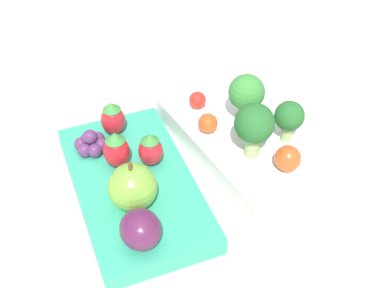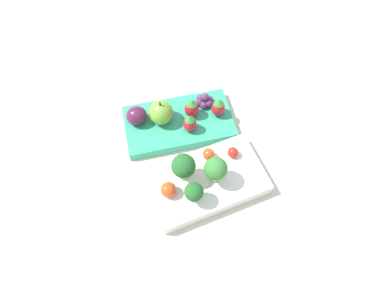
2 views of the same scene
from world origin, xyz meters
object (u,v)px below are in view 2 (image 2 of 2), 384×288
cherry_tomato_2 (209,154)px  strawberry_2 (192,108)px  cherry_tomato_1 (168,190)px  bento_box_fruit (179,123)px  broccoli_floret_0 (184,166)px  bento_box_savoury (207,181)px  plum (137,116)px  strawberry_1 (189,124)px  strawberry_0 (218,108)px  broccoli_floret_1 (194,192)px  grape_cluster (205,101)px  cherry_tomato_0 (233,152)px  broccoli_floret_2 (216,169)px  apple (161,113)px

cherry_tomato_2 → strawberry_2: size_ratio=0.51×
cherry_tomato_1 → strawberry_2: (-0.09, -0.15, -0.00)m
bento_box_fruit → broccoli_floret_0: 0.14m
bento_box_savoury → plum: bearing=-62.7°
strawberry_1 → strawberry_2: 0.04m
strawberry_0 → cherry_tomato_2: bearing=58.9°
broccoli_floret_1 → grape_cluster: bearing=-115.2°
broccoli_floret_1 → strawberry_0: size_ratio=1.18×
broccoli_floret_0 → plum: broccoli_floret_0 is taller
cherry_tomato_2 → plum: 0.16m
bento_box_fruit → cherry_tomato_1: (0.06, 0.14, 0.03)m
broccoli_floret_0 → cherry_tomato_0: (-0.10, -0.01, -0.03)m
broccoli_floret_0 → strawberry_0: size_ratio=1.53×
broccoli_floret_1 → cherry_tomato_1: bearing=-34.5°
bento_box_savoury → cherry_tomato_0: size_ratio=10.48×
bento_box_fruit → cherry_tomato_1: bearing=65.9°
cherry_tomato_0 → cherry_tomato_2: (0.04, -0.01, 0.00)m
cherry_tomato_2 → strawberry_0: 0.11m
broccoli_floret_2 → bento_box_savoury: bearing=-25.0°
bento_box_savoury → broccoli_floret_0: bearing=-23.4°
apple → plum: 0.05m
cherry_tomato_0 → strawberry_2: (0.04, -0.12, 0.00)m
bento_box_savoury → cherry_tomato_2: size_ratio=9.52×
bento_box_savoury → plum: plum is taller
bento_box_fruit → grape_cluster: size_ratio=6.03×
bento_box_fruit → broccoli_floret_1: bearing=80.8°
strawberry_1 → strawberry_2: strawberry_2 is taller
cherry_tomato_1 → broccoli_floret_1: bearing=145.5°
broccoli_floret_0 → cherry_tomato_2: 0.07m
strawberry_2 → broccoli_floret_2: bearing=86.4°
broccoli_floret_1 → cherry_tomato_1: size_ratio=1.80×
bento_box_fruit → broccoli_floret_1: 0.18m
cherry_tomato_0 → strawberry_2: size_ratio=0.47×
strawberry_0 → strawberry_2: strawberry_2 is taller
cherry_tomato_1 → grape_cluster: cherry_tomato_1 is taller
strawberry_0 → grape_cluster: (0.02, -0.03, -0.01)m
broccoli_floret_2 → grape_cluster: bearing=-104.4°
broccoli_floret_0 → strawberry_0: (-0.11, -0.11, -0.03)m
apple → strawberry_0: 0.11m
bento_box_savoury → broccoli_floret_0: (0.04, -0.02, 0.05)m
broccoli_floret_2 → strawberry_2: bearing=-93.6°
strawberry_1 → grape_cluster: bearing=-135.8°
cherry_tomato_0 → strawberry_0: strawberry_0 is taller
strawberry_0 → plum: 0.16m
apple → strawberry_2: apple is taller
bento_box_fruit → plum: bearing=-17.8°
bento_box_savoury → cherry_tomato_2: (-0.02, -0.04, 0.02)m
cherry_tomato_1 → bento_box_fruit: bearing=-114.1°
bento_box_savoury → broccoli_floret_1: 0.06m
strawberry_1 → strawberry_2: bearing=-117.6°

